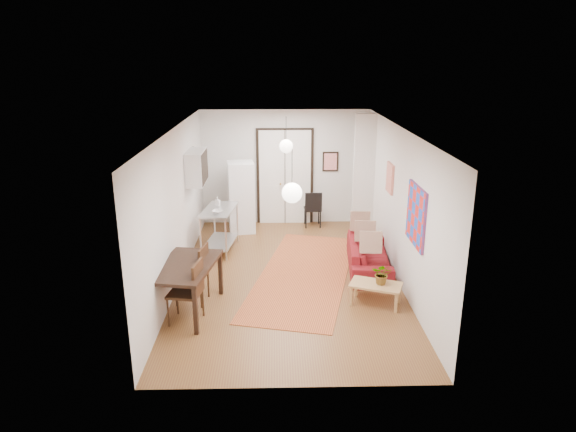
{
  "coord_description": "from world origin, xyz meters",
  "views": [
    {
      "loc": [
        -0.24,
        -9.25,
        4.19
      ],
      "look_at": [
        -0.01,
        0.05,
        1.25
      ],
      "focal_mm": 32.0,
      "sensor_mm": 36.0,
      "label": 1
    }
  ],
  "objects_px": {
    "fridge": "(241,197)",
    "dining_chair_near": "(192,267)",
    "coffee_table": "(376,287)",
    "sofa": "(369,256)",
    "black_side_chair": "(312,205)",
    "kitchen_counter": "(220,223)",
    "dining_table": "(186,270)",
    "dining_chair_far": "(186,284)"
  },
  "relations": [
    {
      "from": "sofa",
      "to": "dining_table",
      "type": "height_order",
      "value": "dining_table"
    },
    {
      "from": "coffee_table",
      "to": "dining_chair_near",
      "type": "height_order",
      "value": "dining_chair_near"
    },
    {
      "from": "sofa",
      "to": "dining_table",
      "type": "xyz_separation_m",
      "value": [
        -3.39,
        -1.69,
        0.46
      ]
    },
    {
      "from": "kitchen_counter",
      "to": "black_side_chair",
      "type": "relative_size",
      "value": 1.44
    },
    {
      "from": "sofa",
      "to": "black_side_chair",
      "type": "distance_m",
      "value": 3.05
    },
    {
      "from": "sofa",
      "to": "black_side_chair",
      "type": "bearing_deg",
      "value": 23.39
    },
    {
      "from": "dining_table",
      "to": "black_side_chair",
      "type": "relative_size",
      "value": 1.81
    },
    {
      "from": "dining_chair_far",
      "to": "black_side_chair",
      "type": "relative_size",
      "value": 1.14
    },
    {
      "from": "black_side_chair",
      "to": "sofa",
      "type": "bearing_deg",
      "value": 106.4
    },
    {
      "from": "dining_chair_far",
      "to": "coffee_table",
      "type": "bearing_deg",
      "value": 107.08
    },
    {
      "from": "dining_table",
      "to": "dining_chair_near",
      "type": "xyz_separation_m",
      "value": [
        0.03,
        0.46,
        -0.14
      ]
    },
    {
      "from": "dining_chair_far",
      "to": "dining_table",
      "type": "bearing_deg",
      "value": -162.29
    },
    {
      "from": "dining_chair_far",
      "to": "fridge",
      "type": "bearing_deg",
      "value": -178.56
    },
    {
      "from": "fridge",
      "to": "black_side_chair",
      "type": "xyz_separation_m",
      "value": [
        1.77,
        0.43,
        -0.33
      ]
    },
    {
      "from": "sofa",
      "to": "dining_chair_near",
      "type": "height_order",
      "value": "dining_chair_near"
    },
    {
      "from": "fridge",
      "to": "dining_chair_near",
      "type": "bearing_deg",
      "value": -107.86
    },
    {
      "from": "sofa",
      "to": "dining_chair_near",
      "type": "xyz_separation_m",
      "value": [
        -3.36,
        -1.23,
        0.32
      ]
    },
    {
      "from": "dining_table",
      "to": "coffee_table",
      "type": "bearing_deg",
      "value": 3.0
    },
    {
      "from": "kitchen_counter",
      "to": "black_side_chair",
      "type": "height_order",
      "value": "kitchen_counter"
    },
    {
      "from": "coffee_table",
      "to": "black_side_chair",
      "type": "distance_m",
      "value": 4.48
    },
    {
      "from": "kitchen_counter",
      "to": "fridge",
      "type": "xyz_separation_m",
      "value": [
        0.41,
        1.28,
        0.24
      ]
    },
    {
      "from": "dining_table",
      "to": "black_side_chair",
      "type": "xyz_separation_m",
      "value": [
        2.44,
        4.58,
        -0.22
      ]
    },
    {
      "from": "sofa",
      "to": "kitchen_counter",
      "type": "bearing_deg",
      "value": 74.62
    },
    {
      "from": "coffee_table",
      "to": "black_side_chair",
      "type": "xyz_separation_m",
      "value": [
        -0.8,
        4.41,
        0.2
      ]
    },
    {
      "from": "sofa",
      "to": "coffee_table",
      "type": "relative_size",
      "value": 2.06
    },
    {
      "from": "coffee_table",
      "to": "dining_table",
      "type": "bearing_deg",
      "value": -177.0
    },
    {
      "from": "dining_chair_near",
      "to": "fridge",
      "type": "bearing_deg",
      "value": 179.89
    },
    {
      "from": "dining_chair_near",
      "to": "dining_chair_far",
      "type": "height_order",
      "value": "same"
    },
    {
      "from": "fridge",
      "to": "dining_chair_far",
      "type": "distance_m",
      "value": 4.44
    },
    {
      "from": "kitchen_counter",
      "to": "dining_chair_near",
      "type": "xyz_separation_m",
      "value": [
        -0.23,
        -2.41,
        -0.01
      ]
    },
    {
      "from": "sofa",
      "to": "black_side_chair",
      "type": "height_order",
      "value": "black_side_chair"
    },
    {
      "from": "coffee_table",
      "to": "dining_chair_near",
      "type": "distance_m",
      "value": 3.23
    },
    {
      "from": "dining_table",
      "to": "dining_chair_far",
      "type": "xyz_separation_m",
      "value": [
        0.03,
        -0.24,
        -0.14
      ]
    },
    {
      "from": "coffee_table",
      "to": "sofa",
      "type": "bearing_deg",
      "value": 84.4
    },
    {
      "from": "sofa",
      "to": "fridge",
      "type": "relative_size",
      "value": 1.18
    },
    {
      "from": "dining_chair_near",
      "to": "black_side_chair",
      "type": "relative_size",
      "value": 1.14
    },
    {
      "from": "coffee_table",
      "to": "dining_chair_far",
      "type": "height_order",
      "value": "dining_chair_far"
    },
    {
      "from": "kitchen_counter",
      "to": "coffee_table",
      "type": "bearing_deg",
      "value": -34.2
    },
    {
      "from": "dining_chair_near",
      "to": "kitchen_counter",
      "type": "bearing_deg",
      "value": -175.75
    },
    {
      "from": "kitchen_counter",
      "to": "black_side_chair",
      "type": "bearing_deg",
      "value": 46.15
    },
    {
      "from": "sofa",
      "to": "dining_table",
      "type": "relative_size",
      "value": 1.22
    },
    {
      "from": "dining_chair_near",
      "to": "dining_table",
      "type": "bearing_deg",
      "value": 5.53
    }
  ]
}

